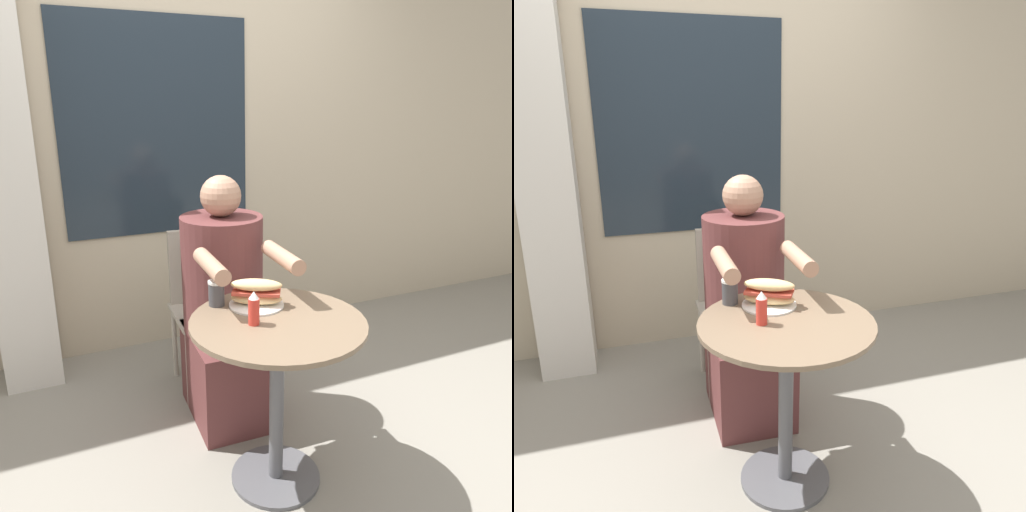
% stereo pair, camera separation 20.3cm
% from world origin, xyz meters
% --- Properties ---
extents(ground_plane, '(8.00, 8.00, 0.00)m').
position_xyz_m(ground_plane, '(0.00, 0.00, 0.00)').
color(ground_plane, gray).
extents(storefront_wall, '(8.00, 0.09, 2.80)m').
position_xyz_m(storefront_wall, '(-0.00, 1.50, 1.40)').
color(storefront_wall, '#B7A88E').
rests_on(storefront_wall, ground_plane).
extents(lattice_pillar, '(0.29, 0.29, 2.40)m').
position_xyz_m(lattice_pillar, '(-0.92, 1.29, 1.20)').
color(lattice_pillar, beige).
rests_on(lattice_pillar, ground_plane).
extents(cafe_table, '(0.69, 0.69, 0.74)m').
position_xyz_m(cafe_table, '(0.00, 0.00, 0.54)').
color(cafe_table, brown).
rests_on(cafe_table, ground_plane).
extents(diner_chair, '(0.40, 0.40, 0.87)m').
position_xyz_m(diner_chair, '(-0.00, 0.90, 0.52)').
color(diner_chair, '#ADA393').
rests_on(diner_chair, ground_plane).
extents(seated_diner, '(0.41, 0.72, 1.22)m').
position_xyz_m(seated_diner, '(-0.01, 0.55, 0.52)').
color(seated_diner, brown).
rests_on(seated_diner, ground_plane).
extents(sandwich_on_plate, '(0.23, 0.23, 0.11)m').
position_xyz_m(sandwich_on_plate, '(-0.02, 0.17, 0.79)').
color(sandwich_on_plate, white).
rests_on(sandwich_on_plate, cafe_table).
extents(drink_cup, '(0.07, 0.07, 0.11)m').
position_xyz_m(drink_cup, '(-0.16, 0.24, 0.79)').
color(drink_cup, '#424247').
rests_on(drink_cup, cafe_table).
extents(condiment_bottle, '(0.04, 0.04, 0.13)m').
position_xyz_m(condiment_bottle, '(-0.10, 0.01, 0.80)').
color(condiment_bottle, red).
rests_on(condiment_bottle, cafe_table).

